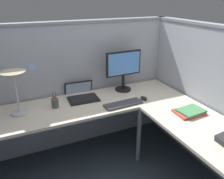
{
  "coord_description": "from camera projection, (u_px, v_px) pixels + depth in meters",
  "views": [
    {
      "loc": [
        -1.04,
        -1.72,
        1.84
      ],
      "look_at": [
        -0.14,
        0.25,
        0.94
      ],
      "focal_mm": 36.35,
      "sensor_mm": 36.0,
      "label": 1
    }
  ],
  "objects": [
    {
      "name": "computer_mouse",
      "position": [
        144.0,
        98.0,
        2.6
      ],
      "size": [
        0.06,
        0.1,
        0.03
      ],
      "primitive_type": "ellipsoid",
      "color": "black",
      "rests_on": "desk"
    },
    {
      "name": "pinned_note_leftmost",
      "position": [
        32.0,
        67.0,
        2.48
      ],
      "size": [
        0.07,
        0.0,
        0.07
      ],
      "primitive_type": "cube",
      "color": "#99B7E5"
    },
    {
      "name": "ground_plane",
      "position": [
        133.0,
        172.0,
        2.55
      ],
      "size": [
        6.8,
        6.8,
        0.0
      ],
      "primitive_type": "plane",
      "color": "#2D3842"
    },
    {
      "name": "laptop",
      "position": [
        81.0,
        95.0,
        2.68
      ],
      "size": [
        0.36,
        0.4,
        0.22
      ],
      "color": "black",
      "rests_on": "desk"
    },
    {
      "name": "keyboard",
      "position": [
        123.0,
        104.0,
        2.48
      ],
      "size": [
        0.44,
        0.16,
        0.02
      ],
      "primitive_type": "cube",
      "rotation": [
        0.0,
        0.0,
        0.04
      ],
      "color": "#38383D",
      "rests_on": "desk"
    },
    {
      "name": "desk",
      "position": [
        124.0,
        129.0,
        2.21
      ],
      "size": [
        2.35,
        2.15,
        0.73
      ],
      "color": "beige",
      "rests_on": "ground"
    },
    {
      "name": "pinned_note_middle",
      "position": [
        122.0,
        56.0,
        2.9
      ],
      "size": [
        0.09,
        0.0,
        0.09
      ],
      "primitive_type": "cube",
      "color": "#8CCC99"
    },
    {
      "name": "desk_lamp_dome",
      "position": [
        14.0,
        80.0,
        2.17
      ],
      "size": [
        0.24,
        0.24,
        0.44
      ],
      "color": "#B7BABF",
      "rests_on": "desk"
    },
    {
      "name": "monitor",
      "position": [
        124.0,
        68.0,
        2.76
      ],
      "size": [
        0.46,
        0.2,
        0.5
      ],
      "color": "black",
      "rests_on": "desk"
    },
    {
      "name": "cubicle_wall_back",
      "position": [
        75.0,
        86.0,
        2.83
      ],
      "size": [
        2.57,
        0.12,
        1.58
      ],
      "color": "#999EA8",
      "rests_on": "ground"
    },
    {
      "name": "pen_cup",
      "position": [
        55.0,
        103.0,
        2.41
      ],
      "size": [
        0.08,
        0.08,
        0.18
      ],
      "color": "#4C4C51",
      "rests_on": "desk"
    },
    {
      "name": "book_stack",
      "position": [
        190.0,
        112.0,
        2.3
      ],
      "size": [
        0.3,
        0.23,
        0.04
      ],
      "color": "#BF3F38",
      "rests_on": "desk"
    },
    {
      "name": "cubicle_wall_right",
      "position": [
        221.0,
        104.0,
        2.36
      ],
      "size": [
        0.12,
        2.37,
        1.58
      ],
      "color": "#999EA8",
      "rests_on": "ground"
    }
  ]
}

